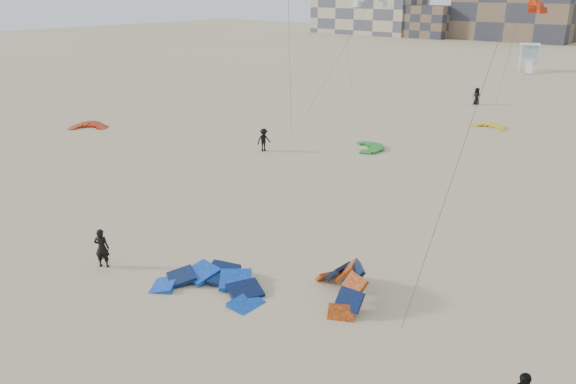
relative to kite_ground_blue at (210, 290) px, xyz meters
The scene contains 15 objects.
ground 3.62m from the kite_ground_blue, 162.38° to the right, with size 320.00×320.00×0.00m, color #C8B086.
kite_ground_blue is the anchor object (origin of this frame).
kite_ground_orange 5.67m from the kite_ground_blue, 33.38° to the left, with size 3.63×2.89×2.29m, color #FF5A13, non-canonical shape.
kite_ground_red 33.67m from the kite_ground_blue, 156.96° to the left, with size 3.23×3.38×0.79m, color red, non-canonical shape.
kite_ground_green 24.93m from the kite_ground_blue, 106.12° to the left, with size 3.20×3.39×0.42m, color #1E9A20, non-canonical shape.
kite_ground_yellow 37.56m from the kite_ground_blue, 93.36° to the left, with size 2.94×3.06×0.65m, color yellow, non-canonical shape.
kitesurfer_main 5.80m from the kite_ground_blue, 162.44° to the right, with size 0.70×0.46×1.93m, color black.
kitesurfer_c 22.16m from the kite_ground_blue, 126.08° to the left, with size 1.20×0.69×1.85m, color black.
kitesurfer_e 48.01m from the kite_ground_blue, 99.07° to the left, with size 0.92×0.60×1.89m, color black.
kite_fly_grey 40.55m from the kite_ground_blue, 112.50° to the left, with size 4.56×11.98×11.31m.
kite_fly_red 64.47m from the kite_ground_blue, 96.60° to the left, with size 5.34×7.13×10.64m.
lifeguard_tower_far 79.80m from the kite_ground_blue, 98.84° to the left, with size 3.84×6.21×4.18m.
condo_west_a 148.53m from the kite_ground_blue, 119.67° to the left, with size 30.00×15.00×14.00m, color #BFAE8C.
condo_west_b 137.34m from the kite_ground_blue, 104.13° to the left, with size 28.00×14.00×18.00m, color brown.
condo_fill_left 137.76m from the kite_ground_blue, 112.84° to the left, with size 12.00×10.00×8.00m, color brown.
Camera 1 is at (19.87, -13.23, 12.40)m, focal length 35.00 mm.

